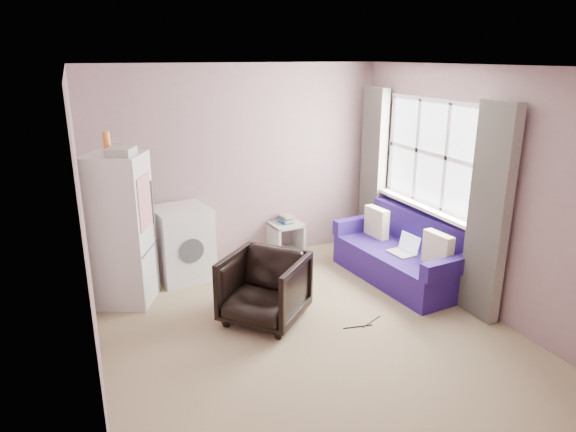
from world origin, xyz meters
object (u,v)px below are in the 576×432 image
armchair (264,285)px  side_table (285,236)px  fridge (122,229)px  washing_machine (182,241)px  sofa (404,256)px

armchair → side_table: (0.88, 1.59, -0.12)m
fridge → washing_machine: size_ratio=2.12×
fridge → sofa: bearing=12.6°
fridge → washing_machine: fridge is taller
armchair → sofa: bearing=55.9°
fridge → sofa: size_ratio=1.02×
washing_machine → side_table: bearing=-0.0°
side_table → armchair: bearing=-118.9°
sofa → fridge: bearing=162.2°
armchair → side_table: armchair is taller
washing_machine → side_table: size_ratio=1.57×
fridge → side_table: 2.27m
sofa → armchair: bearing=-176.2°
washing_machine → fridge: bearing=-159.4°
armchair → side_table: 1.82m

